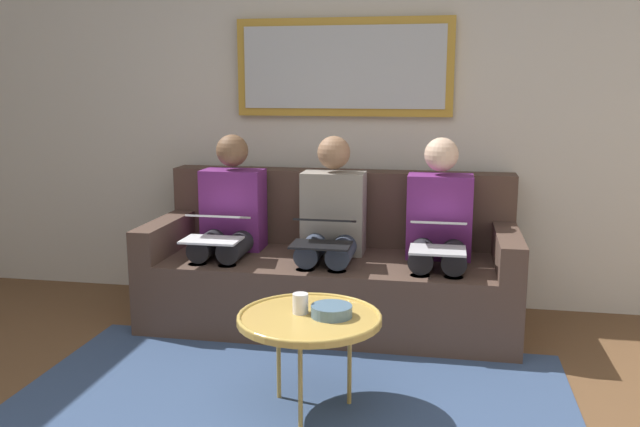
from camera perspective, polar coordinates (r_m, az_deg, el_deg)
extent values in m
cube|color=beige|center=(4.51, 2.15, 9.02)|extent=(6.00, 0.12, 2.60)
cube|color=#33476B|center=(3.14, -3.00, -16.46)|extent=(2.60, 1.80, 0.01)
cube|color=#4C382D|center=(4.16, 0.90, -6.42)|extent=(2.20, 0.90, 0.42)
cube|color=#4C382D|center=(4.38, 1.70, 0.55)|extent=(2.20, 0.20, 0.48)
cube|color=#4C382D|center=(4.04, 15.50, -2.80)|extent=(0.14, 0.90, 0.20)
cube|color=#4C382D|center=(4.37, -12.54, -1.63)|extent=(0.14, 0.90, 0.20)
cube|color=#B7892D|center=(4.42, 1.99, 12.22)|extent=(1.40, 0.04, 0.62)
cube|color=#B2B7BC|center=(4.40, 1.94, 12.23)|extent=(1.30, 0.01, 0.52)
cylinder|color=tan|center=(3.00, -0.90, -8.88)|extent=(0.64, 0.64, 0.03)
torus|color=tan|center=(2.99, -0.90, -8.66)|extent=(0.64, 0.64, 0.02)
cylinder|color=#B28E42|center=(2.91, -1.67, -14.29)|extent=(0.02, 0.02, 0.42)
cylinder|color=#B28E42|center=(3.14, 2.51, -12.32)|extent=(0.02, 0.02, 0.42)
cylinder|color=#B28E42|center=(3.20, -3.51, -11.88)|extent=(0.02, 0.02, 0.42)
cylinder|color=silver|center=(3.02, -1.67, -7.60)|extent=(0.07, 0.07, 0.09)
cylinder|color=slate|center=(2.98, 0.98, -8.22)|extent=(0.18, 0.18, 0.05)
cube|color=#66236B|center=(4.09, 10.04, -0.24)|extent=(0.38, 0.22, 0.50)
sphere|color=beige|center=(4.03, 10.22, 4.92)|extent=(0.20, 0.20, 0.20)
cylinder|color=#232328|center=(3.92, 11.23, -3.45)|extent=(0.14, 0.42, 0.14)
cylinder|color=#232328|center=(3.92, 8.59, -3.36)|extent=(0.14, 0.42, 0.14)
cylinder|color=#232328|center=(3.80, 11.09, -8.33)|extent=(0.11, 0.11, 0.42)
cylinder|color=#232328|center=(3.80, 8.35, -8.23)|extent=(0.11, 0.11, 0.42)
cube|color=silver|center=(3.70, 9.89, -3.06)|extent=(0.30, 0.23, 0.01)
cube|color=silver|center=(3.81, 9.99, -0.80)|extent=(0.30, 0.23, 0.06)
cube|color=#A5C6EA|center=(3.80, 9.99, -0.75)|extent=(0.27, 0.20, 0.05)
cube|color=gray|center=(4.14, 1.16, 0.07)|extent=(0.38, 0.22, 0.50)
sphere|color=#997051|center=(4.09, 1.18, 5.17)|extent=(0.20, 0.20, 0.20)
cylinder|color=#384256|center=(3.96, 1.93, -3.09)|extent=(0.14, 0.42, 0.14)
cylinder|color=#384256|center=(3.99, -0.63, -2.98)|extent=(0.14, 0.42, 0.14)
cylinder|color=#384256|center=(3.84, 1.42, -7.89)|extent=(0.11, 0.11, 0.42)
cylinder|color=#384256|center=(3.87, -1.24, -7.73)|extent=(0.11, 0.11, 0.42)
cube|color=black|center=(3.76, 0.08, -2.67)|extent=(0.33, 0.22, 0.01)
cube|color=black|center=(3.86, 0.45, -0.59)|extent=(0.33, 0.22, 0.06)
cube|color=#A5C6EA|center=(3.86, 0.43, -0.54)|extent=(0.30, 0.19, 0.04)
cube|color=#66236B|center=(4.29, -7.30, 0.37)|extent=(0.38, 0.22, 0.50)
sphere|color=brown|center=(4.24, -7.42, 5.29)|extent=(0.20, 0.20, 0.20)
cylinder|color=#232328|center=(4.11, -6.94, -2.67)|extent=(0.14, 0.42, 0.14)
cylinder|color=#232328|center=(4.16, -9.31, -2.54)|extent=(0.14, 0.42, 0.14)
cylinder|color=#232328|center=(3.99, -7.77, -7.27)|extent=(0.11, 0.11, 0.42)
cylinder|color=#232328|center=(4.05, -10.20, -7.08)|extent=(0.11, 0.11, 0.42)
cube|color=white|center=(3.92, -9.15, -2.23)|extent=(0.33, 0.22, 0.01)
cube|color=white|center=(4.02, -8.57, -0.26)|extent=(0.33, 0.21, 0.06)
cube|color=#A5C6EA|center=(4.02, -8.59, -0.21)|extent=(0.30, 0.19, 0.04)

